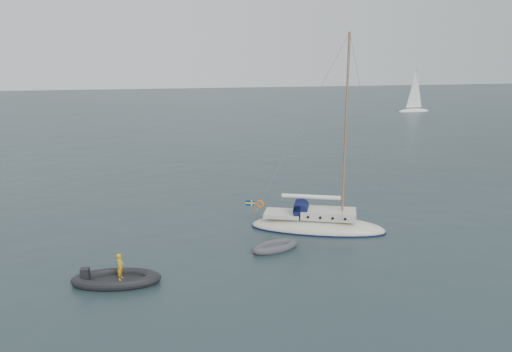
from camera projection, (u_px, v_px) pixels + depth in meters
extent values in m
plane|color=black|center=(299.00, 232.00, 29.20)|extent=(300.00, 300.00, 0.00)
ellipsoid|color=beige|center=(318.00, 228.00, 29.48)|extent=(7.87, 2.45, 1.31)
cube|color=beige|center=(328.00, 212.00, 29.42)|extent=(3.15, 1.66, 0.48)
cube|color=beige|center=(284.00, 218.00, 28.79)|extent=(2.10, 1.66, 0.22)
cylinder|color=#0E133E|center=(302.00, 211.00, 28.97)|extent=(0.84, 1.44, 0.84)
cube|color=#0E133E|center=(299.00, 208.00, 28.89)|extent=(0.39, 1.44, 0.35)
cylinder|color=#92653F|center=(343.00, 128.00, 28.47)|extent=(0.13, 0.13, 10.49)
cylinder|color=#92653F|center=(344.00, 119.00, 28.35)|extent=(0.04, 1.92, 0.04)
cylinder|color=#92653F|center=(311.00, 198.00, 28.95)|extent=(3.67, 0.09, 0.09)
cylinder|color=white|center=(311.00, 198.00, 28.94)|extent=(3.42, 0.24, 0.24)
cylinder|color=gray|center=(261.00, 214.00, 28.36)|extent=(0.03, 1.92, 0.03)
torus|color=#FF6305|center=(257.00, 211.00, 28.85)|extent=(0.47, 0.09, 0.47)
cylinder|color=#92653F|center=(255.00, 216.00, 28.31)|extent=(0.03, 0.03, 0.79)
cube|color=navy|center=(251.00, 212.00, 28.18)|extent=(0.52, 0.02, 0.33)
cube|color=yellow|center=(251.00, 212.00, 28.18)|extent=(0.54, 0.03, 0.08)
cube|color=yellow|center=(253.00, 212.00, 28.21)|extent=(0.08, 0.03, 0.35)
cylinder|color=black|center=(305.00, 210.00, 29.93)|extent=(0.16, 0.05, 0.16)
cylinder|color=black|center=(315.00, 218.00, 28.35)|extent=(0.16, 0.05, 0.16)
cylinder|color=black|center=(316.00, 209.00, 30.10)|extent=(0.16, 0.05, 0.16)
cylinder|color=black|center=(326.00, 217.00, 28.52)|extent=(0.16, 0.05, 0.16)
cylinder|color=black|center=(326.00, 208.00, 30.27)|extent=(0.16, 0.05, 0.16)
cylinder|color=black|center=(338.00, 216.00, 28.69)|extent=(0.16, 0.05, 0.16)
cylinder|color=black|center=(337.00, 207.00, 30.45)|extent=(0.16, 0.05, 0.16)
cylinder|color=black|center=(349.00, 215.00, 28.86)|extent=(0.16, 0.05, 0.16)
cube|color=#444448|center=(275.00, 248.00, 26.39)|extent=(1.67, 0.69, 0.10)
cube|color=black|center=(116.00, 280.00, 22.42)|extent=(2.49, 1.04, 0.12)
cube|color=black|center=(84.00, 277.00, 22.02)|extent=(0.36, 0.36, 0.62)
imported|color=gold|center=(120.00, 266.00, 22.32)|extent=(0.35, 0.48, 1.23)
ellipsoid|color=white|center=(414.00, 111.00, 96.05)|extent=(6.61, 2.20, 1.10)
cylinder|color=gray|center=(415.00, 88.00, 95.06)|extent=(0.11, 0.11, 7.71)
cone|color=white|center=(415.00, 88.00, 95.04)|extent=(3.52, 3.52, 7.16)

